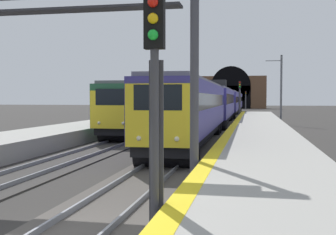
{
  "coord_description": "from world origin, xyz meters",
  "views": [
    {
      "loc": [
        -8.1,
        -3.7,
        2.93
      ],
      "look_at": [
        14.32,
        0.76,
        1.88
      ],
      "focal_mm": 45.82,
      "sensor_mm": 36.0,
      "label": 1
    }
  ],
  "objects_px": {
    "railway_signal_near": "(155,95)",
    "train_main_approaching": "(225,103)",
    "train_adjacent_platform": "(185,103)",
    "railway_signal_far": "(246,99)",
    "overhead_signal_gantry": "(68,34)",
    "railway_signal_mid": "(240,96)",
    "catenary_mast_near": "(281,89)"
  },
  "relations": [
    {
      "from": "railway_signal_far",
      "to": "train_main_approaching",
      "type": "bearing_deg",
      "value": -2.12
    },
    {
      "from": "railway_signal_mid",
      "to": "catenary_mast_near",
      "type": "xyz_separation_m",
      "value": [
        -12.1,
        -4.75,
        0.68
      ]
    },
    {
      "from": "railway_signal_mid",
      "to": "overhead_signal_gantry",
      "type": "height_order",
      "value": "overhead_signal_gantry"
    },
    {
      "from": "train_main_approaching",
      "to": "train_adjacent_platform",
      "type": "height_order",
      "value": "train_adjacent_platform"
    },
    {
      "from": "catenary_mast_near",
      "to": "railway_signal_far",
      "type": "bearing_deg",
      "value": 4.52
    },
    {
      "from": "train_main_approaching",
      "to": "overhead_signal_gantry",
      "type": "distance_m",
      "value": 43.71
    },
    {
      "from": "railway_signal_near",
      "to": "railway_signal_far",
      "type": "height_order",
      "value": "railway_signal_near"
    },
    {
      "from": "railway_signal_near",
      "to": "railway_signal_mid",
      "type": "xyz_separation_m",
      "value": [
        51.86,
        0.0,
        0.2
      ]
    },
    {
      "from": "catenary_mast_near",
      "to": "railway_signal_near",
      "type": "bearing_deg",
      "value": 173.19
    },
    {
      "from": "train_main_approaching",
      "to": "catenary_mast_near",
      "type": "relative_size",
      "value": 10.86
    },
    {
      "from": "train_main_approaching",
      "to": "railway_signal_near",
      "type": "distance_m",
      "value": 49.18
    },
    {
      "from": "overhead_signal_gantry",
      "to": "catenary_mast_near",
      "type": "distance_m",
      "value": 35.37
    },
    {
      "from": "railway_signal_far",
      "to": "overhead_signal_gantry",
      "type": "xyz_separation_m",
      "value": [
        -94.23,
        4.24,
        2.34
      ]
    },
    {
      "from": "overhead_signal_gantry",
      "to": "catenary_mast_near",
      "type": "height_order",
      "value": "catenary_mast_near"
    },
    {
      "from": "railway_signal_mid",
      "to": "railway_signal_far",
      "type": "bearing_deg",
      "value": -180.0
    },
    {
      "from": "railway_signal_mid",
      "to": "catenary_mast_near",
      "type": "bearing_deg",
      "value": 21.42
    },
    {
      "from": "catenary_mast_near",
      "to": "railway_signal_mid",
      "type": "bearing_deg",
      "value": 21.42
    },
    {
      "from": "railway_signal_far",
      "to": "catenary_mast_near",
      "type": "xyz_separation_m",
      "value": [
        -60.04,
        -4.75,
        1.13
      ]
    },
    {
      "from": "railway_signal_near",
      "to": "railway_signal_far",
      "type": "bearing_deg",
      "value": -180.0
    },
    {
      "from": "railway_signal_near",
      "to": "overhead_signal_gantry",
      "type": "distance_m",
      "value": 7.32
    },
    {
      "from": "train_adjacent_platform",
      "to": "railway_signal_far",
      "type": "height_order",
      "value": "train_adjacent_platform"
    },
    {
      "from": "train_adjacent_platform",
      "to": "railway_signal_mid",
      "type": "height_order",
      "value": "railway_signal_mid"
    },
    {
      "from": "overhead_signal_gantry",
      "to": "catenary_mast_near",
      "type": "relative_size",
      "value": 1.16
    },
    {
      "from": "train_adjacent_platform",
      "to": "overhead_signal_gantry",
      "type": "relative_size",
      "value": 6.38
    },
    {
      "from": "train_main_approaching",
      "to": "railway_signal_near",
      "type": "xyz_separation_m",
      "value": [
        -49.13,
        -1.88,
        0.69
      ]
    },
    {
      "from": "railway_signal_near",
      "to": "train_main_approaching",
      "type": "bearing_deg",
      "value": -177.81
    },
    {
      "from": "overhead_signal_gantry",
      "to": "railway_signal_mid",
      "type": "bearing_deg",
      "value": -5.24
    },
    {
      "from": "train_adjacent_platform",
      "to": "overhead_signal_gantry",
      "type": "distance_m",
      "value": 39.77
    },
    {
      "from": "railway_signal_far",
      "to": "overhead_signal_gantry",
      "type": "height_order",
      "value": "overhead_signal_gantry"
    },
    {
      "from": "train_main_approaching",
      "to": "railway_signal_far",
      "type": "xyz_separation_m",
      "value": [
        50.67,
        -1.88,
        0.45
      ]
    },
    {
      "from": "train_adjacent_platform",
      "to": "catenary_mast_near",
      "type": "height_order",
      "value": "catenary_mast_near"
    },
    {
      "from": "railway_signal_mid",
      "to": "railway_signal_near",
      "type": "bearing_deg",
      "value": 0.0
    }
  ]
}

